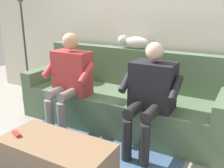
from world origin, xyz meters
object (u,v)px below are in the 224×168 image
(couch, at_px, (123,100))
(remote_red, at_px, (17,134))
(coffee_table, at_px, (57,160))
(person_right_seated, at_px, (69,77))
(person_left_seated, at_px, (150,91))
(cat_on_backrest, at_px, (133,42))
(floor_lamp, at_px, (21,9))

(couch, xyz_separation_m, remote_red, (0.38, 1.33, 0.06))
(coffee_table, distance_m, person_right_seated, 1.08)
(person_left_seated, relative_size, person_right_seated, 0.97)
(person_right_seated, height_order, remote_red, person_right_seated)
(person_right_seated, relative_size, cat_on_backrest, 1.98)
(couch, distance_m, person_left_seated, 0.71)
(person_left_seated, bearing_deg, coffee_table, 59.86)
(coffee_table, bearing_deg, remote_red, 11.45)
(person_left_seated, bearing_deg, remote_red, 46.95)
(cat_on_backrest, bearing_deg, person_left_seated, 127.32)
(person_right_seated, distance_m, cat_on_backrest, 0.92)
(cat_on_backrest, distance_m, floor_lamp, 1.75)
(coffee_table, height_order, person_right_seated, person_right_seated)
(couch, xyz_separation_m, cat_on_backrest, (0.01, -0.28, 0.69))
(remote_red, relative_size, floor_lamp, 0.07)
(couch, bearing_deg, person_right_seated, 39.57)
(person_right_seated, relative_size, floor_lamp, 0.70)
(couch, height_order, cat_on_backrest, cat_on_backrest)
(floor_lamp, bearing_deg, coffee_table, 142.51)
(coffee_table, distance_m, floor_lamp, 2.45)
(person_right_seated, bearing_deg, floor_lamp, -21.04)
(coffee_table, bearing_deg, person_left_seated, -120.14)
(couch, bearing_deg, cat_on_backrest, -88.23)
(coffee_table, relative_size, person_left_seated, 0.89)
(remote_red, bearing_deg, person_left_seated, -113.47)
(couch, distance_m, coffee_table, 1.26)
(coffee_table, xyz_separation_m, person_right_seated, (0.50, -0.84, 0.47))
(remote_red, distance_m, floor_lamp, 2.16)
(person_left_seated, height_order, floor_lamp, floor_lamp)
(coffee_table, bearing_deg, person_right_seated, -59.25)
(coffee_table, height_order, remote_red, remote_red)
(couch, relative_size, person_right_seated, 2.21)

